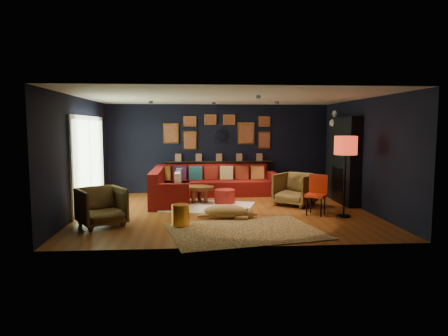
{
  "coord_description": "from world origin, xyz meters",
  "views": [
    {
      "loc": [
        -0.71,
        -9.03,
        1.95
      ],
      "look_at": [
        -0.03,
        0.3,
        0.98
      ],
      "focal_mm": 32.0,
      "sensor_mm": 36.0,
      "label": 1
    }
  ],
  "objects": [
    {
      "name": "sectional",
      "position": [
        -0.61,
        1.81,
        0.32
      ],
      "size": [
        3.41,
        2.69,
        0.86
      ],
      "color": "maroon",
      "rests_on": "ground"
    },
    {
      "name": "dog",
      "position": [
        -0.06,
        -0.72,
        0.22
      ],
      "size": [
        1.37,
        0.86,
        0.4
      ],
      "primitive_type": null,
      "rotation": [
        0.0,
        0.0,
        -0.19
      ],
      "color": "#B17E4E",
      "rests_on": "leopard_rug"
    },
    {
      "name": "armchair_left",
      "position": [
        -2.55,
        -1.17,
        0.42
      ],
      "size": [
        1.1,
        1.09,
        0.85
      ],
      "primitive_type": "imported",
      "rotation": [
        0.0,
        0.0,
        0.56
      ],
      "color": "#AD8743",
      "rests_on": "ground"
    },
    {
      "name": "leopard_rug",
      "position": [
        0.21,
        -1.8,
        0.01
      ],
      "size": [
        3.09,
        2.48,
        0.02
      ],
      "primitive_type": "cube",
      "rotation": [
        0.0,
        0.0,
        0.21
      ],
      "color": "tan",
      "rests_on": "ground"
    },
    {
      "name": "ledge",
      "position": [
        0.0,
        2.68,
        0.92
      ],
      "size": [
        3.2,
        0.12,
        0.04
      ],
      "primitive_type": "cube",
      "color": "black",
      "rests_on": "room_walls"
    },
    {
      "name": "floor",
      "position": [
        0.0,
        0.0,
        0.0
      ],
      "size": [
        6.5,
        6.5,
        0.0
      ],
      "primitive_type": "plane",
      "color": "brown",
      "rests_on": "ground"
    },
    {
      "name": "pouf",
      "position": [
        0.03,
        0.88,
        0.2
      ],
      "size": [
        0.52,
        0.52,
        0.34
      ],
      "primitive_type": "cylinder",
      "color": "maroon",
      "rests_on": "shag_rug"
    },
    {
      "name": "ceiling_spots",
      "position": [
        -0.0,
        0.8,
        2.56
      ],
      "size": [
        3.3,
        2.5,
        0.06
      ],
      "color": "black",
      "rests_on": "room_walls"
    },
    {
      "name": "orange_chair",
      "position": [
        2.0,
        -0.44,
        0.52
      ],
      "size": [
        0.58,
        0.58,
        0.89
      ],
      "rotation": [
        0.0,
        0.0,
        -0.56
      ],
      "color": "black",
      "rests_on": "ground"
    },
    {
      "name": "shag_rug",
      "position": [
        -0.45,
        0.52,
        0.01
      ],
      "size": [
        2.54,
        2.15,
        0.03
      ],
      "primitive_type": "cube",
      "rotation": [
        0.0,
        0.0,
        -0.3
      ],
      "color": "silver",
      "rests_on": "ground"
    },
    {
      "name": "gallery_wall",
      "position": [
        -0.01,
        2.72,
        1.81
      ],
      "size": [
        3.15,
        0.04,
        1.02
      ],
      "color": "gold",
      "rests_on": "room_walls"
    },
    {
      "name": "room_walls",
      "position": [
        0.0,
        0.0,
        1.59
      ],
      "size": [
        6.5,
        6.5,
        6.5
      ],
      "color": "black",
      "rests_on": "ground"
    },
    {
      "name": "coffee_table",
      "position": [
        -0.6,
        1.04,
        0.36
      ],
      "size": [
        0.98,
        0.87,
        0.41
      ],
      "rotation": [
        0.0,
        0.0,
        -0.37
      ],
      "color": "brown",
      "rests_on": "shag_rug"
    },
    {
      "name": "gold_stool",
      "position": [
        -1.0,
        -1.3,
        0.22
      ],
      "size": [
        0.35,
        0.35,
        0.43
      ],
      "primitive_type": "cylinder",
      "color": "gold",
      "rests_on": "ground"
    },
    {
      "name": "armchair_right",
      "position": [
        1.77,
        0.6,
        0.44
      ],
      "size": [
        1.17,
        1.17,
        0.88
      ],
      "primitive_type": "imported",
      "rotation": [
        0.0,
        0.0,
        -0.73
      ],
      "color": "#AD8743",
      "rests_on": "ground"
    },
    {
      "name": "floor_lamp",
      "position": [
        2.5,
        -0.75,
        1.48
      ],
      "size": [
        0.48,
        0.48,
        1.75
      ],
      "color": "black",
      "rests_on": "ground"
    },
    {
      "name": "deer_head",
      "position": [
        3.14,
        1.4,
        2.05
      ],
      "size": [
        0.5,
        0.28,
        0.45
      ],
      "color": "white",
      "rests_on": "fireplace"
    },
    {
      "name": "sunburst_mirror",
      "position": [
        0.1,
        2.72,
        1.7
      ],
      "size": [
        0.47,
        0.16,
        0.47
      ],
      "color": "silver",
      "rests_on": "room_walls"
    },
    {
      "name": "sliding_door",
      "position": [
        -3.22,
        0.6,
        1.1
      ],
      "size": [
        0.06,
        2.8,
        2.2
      ],
      "color": "white",
      "rests_on": "ground"
    },
    {
      "name": "fireplace",
      "position": [
        3.09,
        0.9,
        1.02
      ],
      "size": [
        0.31,
        1.6,
        2.2
      ],
      "color": "black",
      "rests_on": "ground"
    }
  ]
}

